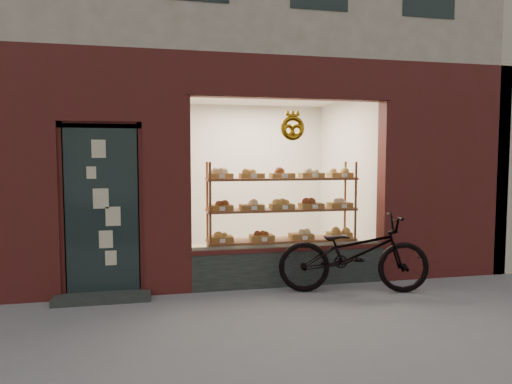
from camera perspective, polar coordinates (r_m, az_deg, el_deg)
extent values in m
plane|color=slate|center=(4.43, 6.40, -19.07)|extent=(90.00, 90.00, 0.00)
cube|color=black|center=(6.40, 4.22, -9.09)|extent=(2.70, 0.25, 0.55)
cube|color=#1C2728|center=(5.99, -18.67, -2.21)|extent=(0.90, 0.04, 2.15)
cube|color=black|center=(6.05, -18.61, -12.42)|extent=(1.15, 0.35, 0.08)
torus|color=#C28415|center=(6.14, 4.60, 7.96)|extent=(0.33, 0.07, 0.33)
cube|color=brown|center=(6.85, 3.21, -10.12)|extent=(2.20, 0.45, 0.04)
cube|color=brown|center=(6.75, 3.22, -6.01)|extent=(2.20, 0.45, 0.03)
cube|color=brown|center=(6.68, 3.24, -2.21)|extent=(2.20, 0.45, 0.04)
cube|color=brown|center=(6.65, 3.26, 1.65)|extent=(2.20, 0.45, 0.04)
cylinder|color=brown|center=(6.31, -5.73, -3.98)|extent=(0.04, 0.04, 1.70)
cylinder|color=brown|center=(6.88, 12.31, -3.37)|extent=(0.04, 0.04, 1.70)
cylinder|color=brown|center=(6.70, -6.10, -3.51)|extent=(0.04, 0.04, 1.70)
cylinder|color=brown|center=(7.23, 11.04, -2.98)|extent=(0.04, 0.04, 1.70)
cube|color=#9A6338|center=(6.56, -4.42, -5.84)|extent=(0.34, 0.24, 0.07)
sphere|color=gold|center=(6.55, -4.42, -5.11)|extent=(0.11, 0.11, 0.11)
cube|color=white|center=(6.38, -4.20, -6.13)|extent=(0.07, 0.01, 0.05)
cube|color=#9A6338|center=(6.67, 0.72, -5.67)|extent=(0.34, 0.24, 0.07)
sphere|color=#642B13|center=(6.65, 0.72, -4.95)|extent=(0.11, 0.11, 0.11)
cube|color=white|center=(6.49, 1.09, -5.94)|extent=(0.08, 0.01, 0.05)
cube|color=#9A6338|center=(6.82, 5.67, -5.46)|extent=(0.34, 0.24, 0.07)
sphere|color=tan|center=(6.81, 5.67, -4.76)|extent=(0.11, 0.11, 0.11)
cube|color=white|center=(6.65, 6.15, -5.72)|extent=(0.07, 0.01, 0.05)
cube|color=#9A6338|center=(7.03, 10.35, -5.23)|extent=(0.34, 0.24, 0.07)
sphere|color=gold|center=(7.01, 10.36, -4.54)|extent=(0.11, 0.11, 0.11)
cube|color=white|center=(6.86, 10.94, -5.47)|extent=(0.08, 0.01, 0.05)
cube|color=#9A6338|center=(6.50, -4.44, -1.93)|extent=(0.34, 0.24, 0.07)
sphere|color=#642B13|center=(6.49, -4.45, -1.19)|extent=(0.11, 0.11, 0.11)
cube|color=white|center=(6.32, -4.22, -2.11)|extent=(0.07, 0.01, 0.06)
cube|color=#9A6338|center=(6.57, -0.55, -1.85)|extent=(0.34, 0.24, 0.07)
sphere|color=tan|center=(6.56, -0.55, -1.11)|extent=(0.11, 0.11, 0.11)
cube|color=white|center=(6.39, -0.22, -2.02)|extent=(0.07, 0.01, 0.06)
cube|color=#9A6338|center=(6.68, 3.24, -1.76)|extent=(0.34, 0.24, 0.07)
sphere|color=gold|center=(6.67, 3.24, -1.04)|extent=(0.11, 0.11, 0.11)
cube|color=white|center=(6.50, 3.67, -1.93)|extent=(0.07, 0.01, 0.06)
cube|color=#9A6338|center=(6.81, 6.90, -1.67)|extent=(0.34, 0.24, 0.07)
sphere|color=#642B13|center=(6.80, 6.91, -0.96)|extent=(0.11, 0.11, 0.11)
cube|color=white|center=(6.63, 7.42, -1.83)|extent=(0.07, 0.01, 0.06)
cube|color=#9A6338|center=(6.97, 10.40, -1.57)|extent=(0.34, 0.24, 0.07)
sphere|color=tan|center=(6.96, 10.41, -0.88)|extent=(0.11, 0.11, 0.11)
cube|color=white|center=(6.80, 11.00, -1.73)|extent=(0.08, 0.01, 0.06)
cube|color=#9A6338|center=(6.47, -4.46, 2.04)|extent=(0.34, 0.24, 0.07)
sphere|color=tan|center=(6.46, -4.47, 2.79)|extent=(0.11, 0.11, 0.11)
cube|color=white|center=(6.28, -4.24, 1.97)|extent=(0.07, 0.01, 0.06)
cube|color=#9A6338|center=(6.54, -0.55, 2.07)|extent=(0.34, 0.24, 0.07)
sphere|color=gold|center=(6.54, -0.55, 2.82)|extent=(0.11, 0.11, 0.11)
cube|color=white|center=(6.36, -0.22, 2.01)|extent=(0.07, 0.01, 0.06)
cube|color=#9A6338|center=(6.64, 3.26, 2.10)|extent=(0.34, 0.24, 0.07)
sphere|color=#642B13|center=(6.64, 3.26, 2.83)|extent=(0.11, 0.11, 0.11)
cube|color=white|center=(6.47, 3.69, 2.04)|extent=(0.07, 0.01, 0.06)
cube|color=#9A6338|center=(6.78, 6.93, 2.12)|extent=(0.34, 0.24, 0.07)
sphere|color=tan|center=(6.77, 6.94, 2.84)|extent=(0.11, 0.11, 0.11)
cube|color=white|center=(6.60, 7.45, 2.06)|extent=(0.07, 0.01, 0.06)
cube|color=#9A6338|center=(6.94, 10.45, 2.13)|extent=(0.34, 0.24, 0.07)
sphere|color=gold|center=(6.93, 10.46, 2.83)|extent=(0.11, 0.11, 0.11)
cube|color=white|center=(6.77, 11.05, 2.07)|extent=(0.08, 0.01, 0.06)
imported|color=black|center=(6.13, 12.12, -7.49)|extent=(2.06, 1.10, 1.03)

